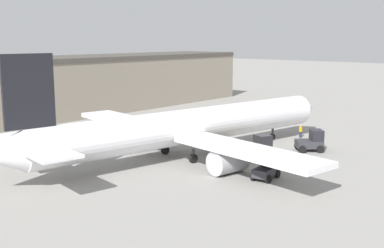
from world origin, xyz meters
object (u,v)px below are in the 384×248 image
at_px(airplane, 184,128).
at_px(belt_loader_truck, 267,168).
at_px(baggage_tug, 311,141).
at_px(ground_crew_worker, 301,131).
at_px(pushback_tug, 258,148).

relative_size(airplane, belt_loader_truck, 14.12).
height_order(baggage_tug, belt_loader_truck, baggage_tug).
bearing_deg(ground_crew_worker, belt_loader_truck, 24.08).
relative_size(airplane, ground_crew_worker, 25.98).
bearing_deg(ground_crew_worker, pushback_tug, 12.95).
bearing_deg(baggage_tug, ground_crew_worker, 84.82).
xyz_separation_m(airplane, ground_crew_worker, (16.85, -4.43, -2.26)).
distance_m(ground_crew_worker, pushback_tug, 12.63).
height_order(belt_loader_truck, pushback_tug, pushback_tug).
bearing_deg(airplane, pushback_tug, -45.15).
height_order(airplane, baggage_tug, airplane).
distance_m(airplane, belt_loader_truck, 10.90).
distance_m(ground_crew_worker, belt_loader_truck, 18.95).
bearing_deg(belt_loader_truck, airplane, 77.18).
height_order(ground_crew_worker, pushback_tug, pushback_tug).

